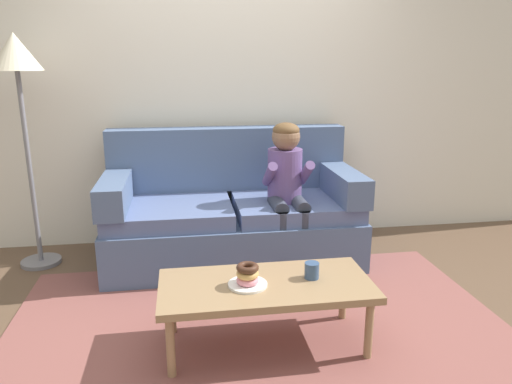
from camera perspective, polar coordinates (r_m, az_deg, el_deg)
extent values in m
plane|color=brown|center=(3.18, -0.34, -13.60)|extent=(10.00, 10.00, 0.00)
cube|color=silver|center=(4.18, -3.30, 13.37)|extent=(8.00, 0.10, 2.80)
cube|color=brown|center=(2.96, 0.40, -15.80)|extent=(2.96, 1.92, 0.01)
cube|color=slate|center=(3.82, -2.77, -5.39)|extent=(1.94, 0.90, 0.38)
cube|color=slate|center=(3.67, -10.26, -2.34)|extent=(0.93, 0.74, 0.12)
cube|color=slate|center=(3.77, 4.60, -1.68)|extent=(0.93, 0.74, 0.12)
cube|color=slate|center=(4.00, -3.41, 4.01)|extent=(1.94, 0.20, 0.51)
cube|color=slate|center=(3.71, -16.31, 0.18)|extent=(0.20, 0.90, 0.22)
cube|color=slate|center=(3.88, 10.02, 1.21)|extent=(0.20, 0.90, 0.22)
cube|color=#937551|center=(2.64, 1.20, -11.10)|extent=(1.15, 0.53, 0.04)
cylinder|color=#937551|center=(2.52, -10.11, -17.72)|extent=(0.04, 0.04, 0.34)
cylinder|color=#937551|center=(2.68, 13.26, -15.68)|extent=(0.04, 0.04, 0.34)
cylinder|color=#937551|center=(2.88, -9.98, -13.27)|extent=(0.04, 0.04, 0.34)
cylinder|color=#937551|center=(3.02, 10.32, -11.82)|extent=(0.04, 0.04, 0.34)
cylinder|color=#664C84|center=(3.65, 3.44, 2.02)|extent=(0.26, 0.26, 0.40)
sphere|color=#846047|center=(3.58, 3.58, 6.58)|extent=(0.21, 0.21, 0.21)
ellipsoid|color=brown|center=(3.57, 3.60, 7.32)|extent=(0.20, 0.20, 0.12)
cylinder|color=#333847|center=(3.55, 2.64, -1.56)|extent=(0.11, 0.30, 0.11)
cylinder|color=#333847|center=(3.48, 3.08, -5.89)|extent=(0.09, 0.09, 0.44)
cube|color=black|center=(3.53, 3.19, -9.96)|extent=(0.10, 0.20, 0.06)
cylinder|color=#664C84|center=(3.52, 1.64, 2.12)|extent=(0.07, 0.29, 0.23)
cylinder|color=#333847|center=(3.58, 5.15, -1.44)|extent=(0.11, 0.30, 0.11)
cylinder|color=#333847|center=(3.52, 5.65, -5.73)|extent=(0.09, 0.09, 0.44)
cube|color=black|center=(3.57, 5.74, -9.76)|extent=(0.10, 0.20, 0.06)
cylinder|color=#664C84|center=(3.58, 5.93, 2.26)|extent=(0.07, 0.29, 0.23)
cylinder|color=white|center=(2.59, -1.00, -10.93)|extent=(0.21, 0.21, 0.01)
torus|color=pink|center=(2.58, -1.01, -10.43)|extent=(0.13, 0.13, 0.04)
torus|color=tan|center=(2.57, -1.01, -9.70)|extent=(0.17, 0.17, 0.04)
torus|color=#422619|center=(2.55, -1.01, -8.97)|extent=(0.15, 0.15, 0.04)
cylinder|color=#334C72|center=(2.68, 6.65, -9.24)|extent=(0.08, 0.08, 0.09)
cube|color=blue|center=(3.21, -8.53, -13.00)|extent=(0.16, 0.09, 0.05)
cylinder|color=blue|center=(3.21, -10.09, -13.06)|extent=(0.06, 0.06, 0.05)
cylinder|color=blue|center=(3.21, -6.98, -12.94)|extent=(0.06, 0.06, 0.05)
cylinder|color=slate|center=(4.17, -24.13, -7.54)|extent=(0.30, 0.30, 0.03)
cylinder|color=slate|center=(3.95, -25.32, 2.72)|extent=(0.04, 0.04, 1.49)
cone|color=beige|center=(3.88, -26.73, 14.70)|extent=(0.36, 0.36, 0.26)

